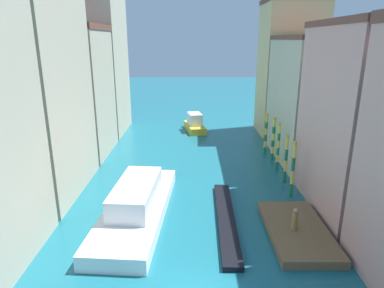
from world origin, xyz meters
TOP-DOWN VIEW (x-y plane):
  - ground_plane at (0.00, 24.50)m, footprint 154.00×154.00m
  - building_left_1 at (-12.59, 12.69)m, footprint 7.22×10.40m
  - building_left_2 at (-12.59, 22.62)m, footprint 7.22×8.68m
  - building_left_3 at (-12.59, 32.13)m, footprint 7.22×9.54m
  - building_right_1 at (12.59, 9.82)m, footprint 7.22×10.13m
  - building_right_2 at (12.59, 21.13)m, footprint 7.22×11.92m
  - building_right_3 at (12.59, 31.17)m, footprint 7.22×7.36m
  - waterfront_dock at (6.89, 5.86)m, footprint 3.73×7.27m
  - person_on_dock at (6.59, 5.59)m, footprint 0.36×0.36m
  - mooring_pole_0 at (8.04, 11.49)m, footprint 0.30×0.30m
  - mooring_pole_1 at (8.27, 14.38)m, footprint 0.29×0.29m
  - mooring_pole_2 at (8.36, 17.57)m, footprint 0.29×0.29m
  - mooring_pole_3 at (8.48, 20.26)m, footprint 0.36×0.36m
  - mooring_pole_4 at (8.16, 22.38)m, footprint 0.34×0.34m
  - vaporetto_white at (-3.84, 8.31)m, footprint 4.87×13.19m
  - gondola_black at (2.46, 7.51)m, footprint 1.42×10.98m
  - motorboat_0 at (0.46, 32.17)m, footprint 3.15×5.80m

SIDE VIEW (x-z plane):
  - ground_plane at x=0.00m, z-range 0.00..0.00m
  - gondola_black at x=2.46m, z-range 0.00..0.35m
  - waterfront_dock at x=6.89m, z-range 0.00..0.54m
  - vaporetto_white at x=-3.84m, z-range -0.34..2.21m
  - motorboat_0 at x=0.46m, z-range -0.29..2.15m
  - person_on_dock at x=6.59m, z-range 0.49..1.95m
  - mooring_pole_1 at x=8.27m, z-range 0.05..4.36m
  - mooring_pole_4 at x=8.16m, z-range 0.05..4.60m
  - mooring_pole_2 at x=8.36m, z-range 0.05..4.62m
  - mooring_pole_3 at x=8.48m, z-range 0.05..4.67m
  - mooring_pole_0 at x=8.04m, z-range 0.05..4.70m
  - building_right_2 at x=12.59m, z-range 0.01..12.50m
  - building_right_1 at x=12.59m, z-range 0.01..13.43m
  - building_left_2 at x=-12.59m, z-range 0.01..13.62m
  - building_right_3 at x=12.59m, z-range 0.01..16.93m
  - building_left_1 at x=-12.59m, z-range 0.01..19.44m
  - building_left_3 at x=-12.59m, z-range 0.01..20.65m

